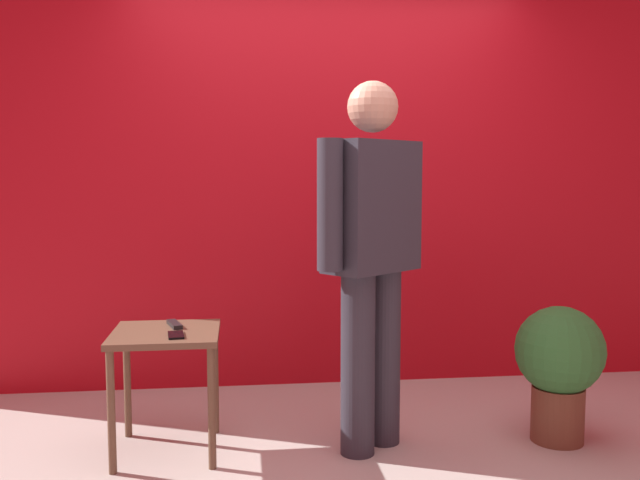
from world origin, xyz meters
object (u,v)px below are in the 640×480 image
object	(u,v)px
cell_phone	(176,335)
standing_person	(371,247)
potted_plant	(559,362)
tv_remote	(175,324)
side_table	(166,351)

from	to	relation	value
cell_phone	standing_person	bearing A→B (deg)	-4.44
potted_plant	tv_remote	bearing A→B (deg)	174.23
standing_person	side_table	xyz separation A→B (m)	(-0.98, 0.07, -0.50)
cell_phone	tv_remote	bearing A→B (deg)	89.50
side_table	potted_plant	world-z (taller)	potted_plant
standing_person	cell_phone	bearing A→B (deg)	-177.07
side_table	potted_plant	distance (m)	1.94
side_table	potted_plant	xyz separation A→B (m)	(1.94, -0.09, -0.09)
side_table	cell_phone	distance (m)	0.16
cell_phone	tv_remote	world-z (taller)	tv_remote
cell_phone	potted_plant	distance (m)	1.89
cell_phone	potted_plant	world-z (taller)	potted_plant
standing_person	cell_phone	size ratio (longest dim) A/B	12.35
side_table	cell_phone	world-z (taller)	cell_phone
potted_plant	standing_person	bearing A→B (deg)	178.26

